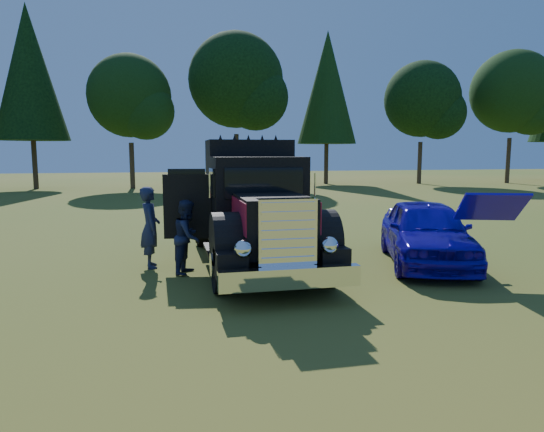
{
  "coord_description": "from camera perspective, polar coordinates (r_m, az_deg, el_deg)",
  "views": [
    {
      "loc": [
        -1.58,
        -8.46,
        2.7
      ],
      "look_at": [
        0.62,
        1.55,
        1.35
      ],
      "focal_mm": 32.0,
      "sensor_mm": 36.0,
      "label": 1
    }
  ],
  "objects": [
    {
      "name": "ground",
      "position": [
        9.02,
        -1.76,
        -9.91
      ],
      "size": [
        120.0,
        120.0,
        0.0
      ],
      "primitive_type": "plane",
      "color": "#3A5B1B",
      "rests_on": "ground"
    },
    {
      "name": "treeline",
      "position": [
        36.23,
        -14.36,
        15.19
      ],
      "size": [
        72.1,
        24.04,
        13.84
      ],
      "color": "#2D2116",
      "rests_on": "ground"
    },
    {
      "name": "diamond_t_truck",
      "position": [
        11.46,
        -2.04,
        0.38
      ],
      "size": [
        3.37,
        7.16,
        3.0
      ],
      "color": "black",
      "rests_on": "ground"
    },
    {
      "name": "hotrod_coupe",
      "position": [
        12.34,
        17.68,
        -1.78
      ],
      "size": [
        3.24,
        4.94,
        1.89
      ],
      "color": "#062293",
      "rests_on": "ground"
    },
    {
      "name": "spectator_near",
      "position": [
        11.69,
        -14.14,
        -1.3
      ],
      "size": [
        0.53,
        0.74,
        1.91
      ],
      "primitive_type": "imported",
      "rotation": [
        0.0,
        0.0,
        1.68
      ],
      "color": "#1A1C3E",
      "rests_on": "ground"
    },
    {
      "name": "spectator_far",
      "position": [
        10.99,
        -9.88,
        -2.41
      ],
      "size": [
        0.88,
        0.98,
        1.66
      ],
      "primitive_type": "imported",
      "rotation": [
        0.0,
        0.0,
        1.19
      ],
      "color": "navy",
      "rests_on": "ground"
    }
  ]
}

